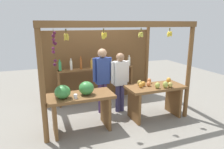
% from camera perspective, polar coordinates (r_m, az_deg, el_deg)
% --- Properties ---
extents(ground_plane, '(12.00, 12.00, 0.00)m').
position_cam_1_polar(ground_plane, '(5.41, -0.72, -10.00)').
color(ground_plane, gray).
rests_on(ground_plane, ground).
extents(market_stall, '(3.35, 2.02, 2.25)m').
position_cam_1_polar(market_stall, '(5.43, -2.42, 4.60)').
color(market_stall, brown).
rests_on(market_stall, ground).
extents(fruit_counter_left, '(1.36, 0.64, 1.06)m').
position_cam_1_polar(fruit_counter_left, '(4.27, -9.21, -7.04)').
color(fruit_counter_left, brown).
rests_on(fruit_counter_left, ground).
extents(fruit_counter_right, '(1.36, 0.64, 0.94)m').
position_cam_1_polar(fruit_counter_right, '(4.96, 11.87, -5.21)').
color(fruit_counter_right, brown).
rests_on(fruit_counter_right, ground).
extents(bottle_shelf_unit, '(2.15, 0.22, 1.35)m').
position_cam_1_polar(bottle_shelf_unit, '(5.76, -4.28, 0.03)').
color(bottle_shelf_unit, brown).
rests_on(bottle_shelf_unit, ground).
extents(vendor_man, '(0.48, 0.22, 1.63)m').
position_cam_1_polar(vendor_man, '(5.02, -2.70, -0.14)').
color(vendor_man, '#452F5F').
rests_on(vendor_man, ground).
extents(vendor_woman, '(0.48, 0.20, 1.51)m').
position_cam_1_polar(vendor_woman, '(5.09, 2.24, -0.83)').
color(vendor_woman, '#3C3762').
rests_on(vendor_woman, ground).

